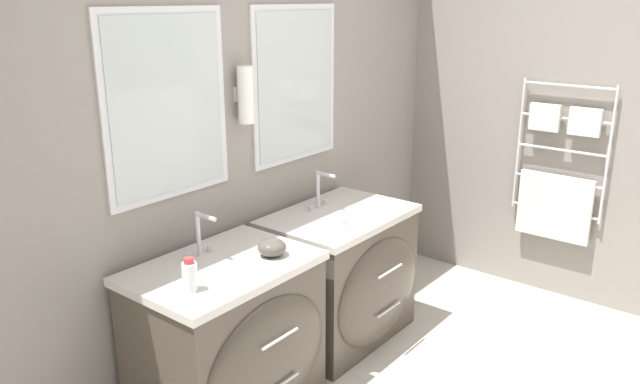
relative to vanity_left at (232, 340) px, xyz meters
name	(u,v)px	position (x,y,z in m)	size (l,w,h in m)	color
wall_back	(248,131)	(0.56, 0.40, 0.90)	(5.17, 0.17, 2.60)	gray
wall_right	(530,108)	(2.38, -0.52, 0.88)	(0.13, 3.42, 2.60)	gray
vanity_left	(232,340)	(0.00, 0.00, 0.00)	(0.89, 0.68, 0.80)	#4C4238
vanity_right	(344,276)	(0.94, 0.00, 0.00)	(0.89, 0.68, 0.80)	#4C4238
faucet_left	(201,235)	(0.00, 0.18, 0.51)	(0.17, 0.14, 0.23)	silver
faucet_right	(320,190)	(0.94, 0.18, 0.51)	(0.17, 0.14, 0.23)	silver
toiletry_bottle	(190,276)	(-0.28, -0.06, 0.47)	(0.07, 0.07, 0.15)	silver
amenity_bowl	(272,247)	(0.23, -0.08, 0.44)	(0.14, 0.14, 0.09)	#4C4742
soap_dish	(344,224)	(0.77, -0.12, 0.41)	(0.08, 0.06, 0.04)	white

